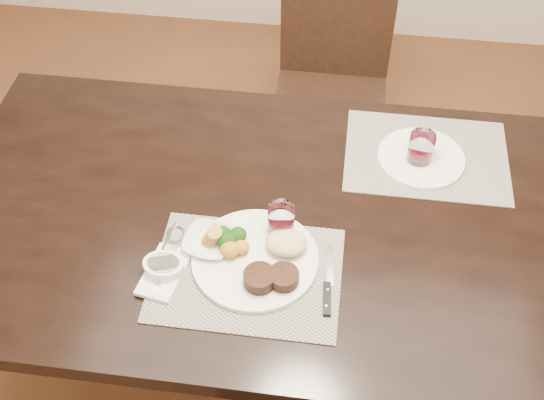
# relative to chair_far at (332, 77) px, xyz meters

# --- Properties ---
(ground_plane) EXTENTS (4.50, 4.50, 0.00)m
(ground_plane) POSITION_rel_chair_far_xyz_m (0.00, -0.93, -0.50)
(ground_plane) COLOR #452516
(ground_plane) RESTS_ON ground
(dining_table) EXTENTS (2.00, 1.00, 0.75)m
(dining_table) POSITION_rel_chair_far_xyz_m (0.00, -0.93, 0.16)
(dining_table) COLOR black
(dining_table) RESTS_ON ground
(chair_far) EXTENTS (0.42, 0.42, 0.90)m
(chair_far) POSITION_rel_chair_far_xyz_m (0.00, 0.00, 0.00)
(chair_far) COLOR black
(chair_far) RESTS_ON ground
(placemat_near) EXTENTS (0.46, 0.34, 0.00)m
(placemat_near) POSITION_rel_chair_far_xyz_m (-0.14, -1.13, 0.25)
(placemat_near) COLOR gray
(placemat_near) RESTS_ON dining_table
(placemat_far) EXTENTS (0.46, 0.34, 0.00)m
(placemat_far) POSITION_rel_chair_far_xyz_m (0.30, -0.65, 0.25)
(placemat_far) COLOR gray
(placemat_far) RESTS_ON dining_table
(dinner_plate) EXTENTS (0.32, 0.32, 0.06)m
(dinner_plate) POSITION_rel_chair_far_xyz_m (-0.11, -1.09, 0.27)
(dinner_plate) COLOR silver
(dinner_plate) RESTS_ON placemat_near
(napkin_fork) EXTENTS (0.12, 0.17, 0.02)m
(napkin_fork) POSITION_rel_chair_far_xyz_m (-0.34, -1.16, 0.26)
(napkin_fork) COLOR white
(napkin_fork) RESTS_ON placemat_near
(steak_knife) EXTENTS (0.03, 0.22, 0.01)m
(steak_knife) POSITION_rel_chair_far_xyz_m (0.06, -1.16, 0.26)
(steak_knife) COLOR white
(steak_knife) RESTS_ON placemat_near
(cracker_bowl) EXTENTS (0.15, 0.15, 0.06)m
(cracker_bowl) POSITION_rel_chair_far_xyz_m (-0.25, -1.06, 0.27)
(cracker_bowl) COLOR silver
(cracker_bowl) RESTS_ON placemat_near
(sauce_ramekin) EXTENTS (0.10, 0.15, 0.08)m
(sauce_ramekin) POSITION_rel_chair_far_xyz_m (-0.34, -1.15, 0.27)
(sauce_ramekin) COLOR silver
(sauce_ramekin) RESTS_ON placemat_near
(wine_glass_near) EXTENTS (0.07, 0.07, 0.09)m
(wine_glass_near) POSITION_rel_chair_far_xyz_m (-0.08, -0.99, 0.29)
(wine_glass_near) COLOR white
(wine_glass_near) RESTS_ON placemat_near
(far_plate) EXTENTS (0.25, 0.25, 0.01)m
(far_plate) POSITION_rel_chair_far_xyz_m (0.28, -0.67, 0.26)
(far_plate) COLOR silver
(far_plate) RESTS_ON placemat_far
(wine_glass_far) EXTENTS (0.07, 0.07, 0.10)m
(wine_glass_far) POSITION_rel_chair_far_xyz_m (0.28, -0.68, 0.29)
(wine_glass_far) COLOR white
(wine_glass_far) RESTS_ON placemat_far
(salt_cellar) EXTENTS (0.05, 0.05, 0.02)m
(salt_cellar) POSITION_rel_chair_far_xyz_m (-0.34, -1.04, 0.26)
(salt_cellar) COLOR white
(salt_cellar) RESTS_ON dining_table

